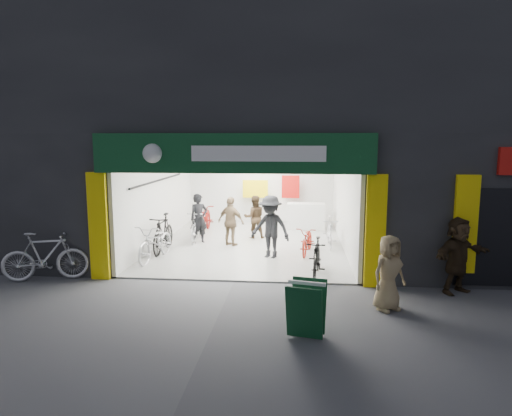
# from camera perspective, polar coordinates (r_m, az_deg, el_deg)

# --- Properties ---
(ground) EXTENTS (60.00, 60.00, 0.00)m
(ground) POSITION_cam_1_polar(r_m,az_deg,el_deg) (11.01, -2.79, -9.21)
(ground) COLOR #56565B
(ground) RESTS_ON ground
(building) EXTENTS (17.00, 10.27, 8.00)m
(building) POSITION_cam_1_polar(r_m,az_deg,el_deg) (15.40, 3.19, 12.13)
(building) COLOR #232326
(building) RESTS_ON ground
(bike_left_front) EXTENTS (0.97, 2.06, 1.04)m
(bike_left_front) POSITION_cam_1_polar(r_m,az_deg,el_deg) (13.06, -12.40, -4.18)
(bike_left_front) COLOR #BABAC0
(bike_left_front) RESTS_ON ground
(bike_left_midfront) EXTENTS (0.55, 1.92, 1.15)m
(bike_left_midfront) POSITION_cam_1_polar(r_m,az_deg,el_deg) (13.90, -11.53, -3.14)
(bike_left_midfront) COLOR black
(bike_left_midfront) RESTS_ON ground
(bike_left_midback) EXTENTS (0.84, 2.11, 1.09)m
(bike_left_midback) POSITION_cam_1_polar(r_m,az_deg,el_deg) (16.51, -6.29, -1.28)
(bike_left_midback) COLOR maroon
(bike_left_midback) RESTS_ON ground
(bike_left_back) EXTENTS (0.52, 1.79, 1.07)m
(bike_left_back) POSITION_cam_1_polar(r_m,az_deg,el_deg) (15.18, -7.33, -2.20)
(bike_left_back) COLOR #BCBCC1
(bike_left_back) RESTS_ON ground
(bike_right_front) EXTENTS (0.65, 1.64, 0.96)m
(bike_right_front) POSITION_cam_1_polar(r_m,az_deg,el_deg) (11.36, 7.60, -6.20)
(bike_right_front) COLOR black
(bike_right_front) RESTS_ON ground
(bike_right_mid) EXTENTS (0.81, 1.67, 0.84)m
(bike_right_mid) POSITION_cam_1_polar(r_m,az_deg,el_deg) (13.53, 6.48, -4.02)
(bike_right_mid) COLOR maroon
(bike_right_mid) RESTS_ON ground
(bike_right_back) EXTENTS (0.46, 1.60, 0.96)m
(bike_right_back) POSITION_cam_1_polar(r_m,az_deg,el_deg) (14.46, 9.19, -3.02)
(bike_right_back) COLOR #ABABB0
(bike_right_back) RESTS_ON ground
(parked_bike) EXTENTS (2.06, 1.15, 1.19)m
(parked_bike) POSITION_cam_1_polar(r_m,az_deg,el_deg) (12.04, -24.85, -5.51)
(parked_bike) COLOR silver
(parked_bike) RESTS_ON ground
(customer_a) EXTENTS (0.71, 0.66, 1.63)m
(customer_a) POSITION_cam_1_polar(r_m,az_deg,el_deg) (14.81, -7.16, -1.38)
(customer_a) COLOR black
(customer_a) RESTS_ON ground
(customer_b) EXTENTS (0.83, 0.71, 1.48)m
(customer_b) POSITION_cam_1_polar(r_m,az_deg,el_deg) (15.45, -0.20, -1.17)
(customer_b) COLOR #392A1A
(customer_b) RESTS_ON ground
(customer_c) EXTENTS (1.34, 1.07, 1.81)m
(customer_c) POSITION_cam_1_polar(r_m,az_deg,el_deg) (12.86, 1.81, -2.44)
(customer_c) COLOR black
(customer_c) RESTS_ON ground
(customer_d) EXTENTS (1.01, 0.74, 1.58)m
(customer_d) POSITION_cam_1_polar(r_m,az_deg,el_deg) (14.32, -3.15, -1.75)
(customer_d) COLOR #81684B
(customer_d) RESTS_ON ground
(pedestrian_near) EXTENTS (0.88, 0.80, 1.52)m
(pedestrian_near) POSITION_cam_1_polar(r_m,az_deg,el_deg) (9.45, 16.26, -7.79)
(pedestrian_near) COLOR #998059
(pedestrian_near) RESTS_ON ground
(pedestrian_far) EXTENTS (1.60, 1.27, 1.70)m
(pedestrian_far) POSITION_cam_1_polar(r_m,az_deg,el_deg) (10.96, 23.90, -5.42)
(pedestrian_far) COLOR #322517
(pedestrian_far) RESTS_ON ground
(sandwich_board) EXTENTS (0.73, 0.75, 0.95)m
(sandwich_board) POSITION_cam_1_polar(r_m,az_deg,el_deg) (8.00, 6.31, -12.27)
(sandwich_board) COLOR #104021
(sandwich_board) RESTS_ON ground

